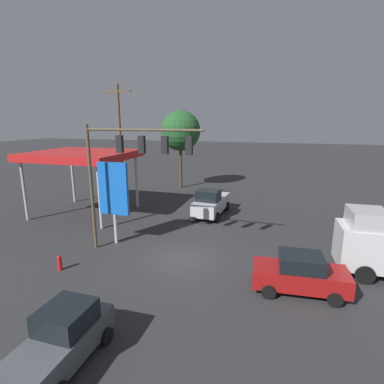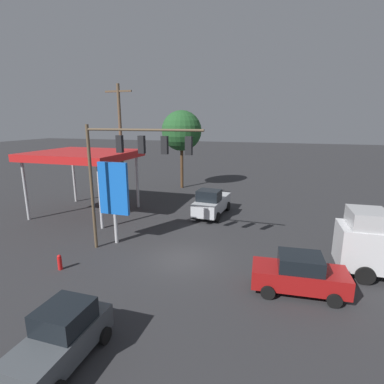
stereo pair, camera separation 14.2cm
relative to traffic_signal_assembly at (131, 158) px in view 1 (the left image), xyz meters
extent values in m
plane|color=#2D2D30|center=(-3.12, 0.00, -5.97)|extent=(200.00, 200.00, 0.00)
cylinder|color=brown|center=(2.81, 0.02, -2.03)|extent=(0.20, 0.20, 7.87)
cylinder|color=brown|center=(-0.80, 0.02, 1.60)|extent=(7.22, 0.14, 0.14)
cube|color=black|center=(0.66, 0.02, 0.78)|extent=(0.36, 0.28, 1.00)
sphere|color=#FF4141|center=(0.66, -0.16, 1.08)|extent=(0.22, 0.22, 0.22)
sphere|color=#392305|center=(0.66, -0.16, 0.78)|extent=(0.22, 0.22, 0.22)
sphere|color=black|center=(0.66, -0.16, 0.48)|extent=(0.22, 0.22, 0.22)
cube|color=black|center=(-0.75, 0.02, 0.78)|extent=(0.36, 0.28, 1.00)
sphere|color=#FF4141|center=(-0.75, -0.16, 1.08)|extent=(0.22, 0.22, 0.22)
sphere|color=#392305|center=(-0.75, -0.16, 0.78)|extent=(0.22, 0.22, 0.22)
sphere|color=black|center=(-0.75, -0.16, 0.48)|extent=(0.22, 0.22, 0.22)
cube|color=black|center=(-2.15, 0.02, 0.78)|extent=(0.36, 0.28, 1.00)
sphere|color=#FF4141|center=(-2.15, -0.16, 1.08)|extent=(0.22, 0.22, 0.22)
sphere|color=#392305|center=(-2.15, -0.16, 0.78)|extent=(0.22, 0.22, 0.22)
sphere|color=black|center=(-2.15, -0.16, 0.48)|extent=(0.22, 0.22, 0.22)
cube|color=black|center=(-3.56, 0.02, 0.78)|extent=(0.36, 0.28, 1.00)
sphere|color=#FF4141|center=(-3.56, -0.16, 1.08)|extent=(0.22, 0.22, 0.22)
sphere|color=#392305|center=(-3.56, -0.16, 0.78)|extent=(0.22, 0.22, 0.22)
sphere|color=black|center=(-3.56, -0.16, 0.48)|extent=(0.22, 0.22, 0.22)
cylinder|color=brown|center=(4.73, -7.07, -0.47)|extent=(0.26, 0.26, 10.99)
cube|color=brown|center=(4.73, -7.07, 4.42)|extent=(2.40, 0.14, 0.14)
cube|color=red|center=(8.01, -6.21, -0.78)|extent=(8.27, 7.23, 0.60)
cube|color=red|center=(8.01, -9.84, -0.78)|extent=(8.27, 0.06, 0.36)
cylinder|color=#B7B7BC|center=(4.47, -9.22, -3.52)|extent=(0.24, 0.24, 4.89)
cylinder|color=#B7B7BC|center=(11.54, -9.22, -3.52)|extent=(0.24, 0.24, 4.89)
cylinder|color=#B7B7BC|center=(4.47, -3.20, -3.52)|extent=(0.24, 0.24, 4.89)
cylinder|color=#B7B7BC|center=(11.54, -3.20, -3.52)|extent=(0.24, 0.24, 4.89)
cylinder|color=#B7B7BC|center=(1.94, -1.05, -3.22)|extent=(0.24, 0.24, 5.49)
cube|color=blue|center=(1.94, -1.05, -2.21)|extent=(2.06, 0.24, 3.45)
cube|color=black|center=(1.94, -1.18, -2.21)|extent=(1.45, 0.04, 1.21)
cube|color=#BABABC|center=(-12.92, -1.20, -2.84)|extent=(1.88, 2.18, 0.90)
cylinder|color=black|center=(-12.85, -0.03, -5.49)|extent=(0.97, 0.26, 0.96)
cylinder|color=black|center=(-12.76, -2.37, -5.49)|extent=(0.97, 0.26, 0.96)
cube|color=maroon|center=(-9.61, 1.70, -5.19)|extent=(4.51, 2.09, 0.90)
cube|color=black|center=(-9.61, 1.70, -4.39)|extent=(2.11, 1.79, 0.70)
cylinder|color=black|center=(-8.25, 2.71, -5.64)|extent=(0.67, 0.26, 0.66)
cylinder|color=black|center=(-8.13, 0.88, -5.64)|extent=(0.67, 0.26, 0.66)
cylinder|color=black|center=(-11.10, 2.52, -5.64)|extent=(0.67, 0.26, 0.66)
cylinder|color=black|center=(-10.98, 0.68, -5.64)|extent=(0.67, 0.26, 0.66)
cube|color=silver|center=(-2.80, -9.01, -5.02)|extent=(2.38, 5.33, 1.10)
cube|color=black|center=(-2.74, -8.12, -4.02)|extent=(1.95, 1.73, 0.90)
cylinder|color=black|center=(-3.70, -7.25, -5.57)|extent=(0.28, 0.81, 0.80)
cylinder|color=black|center=(-1.66, -7.40, -5.57)|extent=(0.28, 0.81, 0.80)
cylinder|color=black|center=(-3.94, -10.62, -5.57)|extent=(0.28, 0.81, 0.80)
cylinder|color=black|center=(-1.91, -10.77, -5.57)|extent=(0.28, 0.81, 0.80)
cube|color=#474C51|center=(-1.75, 8.64, -5.21)|extent=(1.72, 3.81, 0.90)
cube|color=black|center=(-1.75, 8.34, -4.38)|extent=(1.57, 1.71, 0.76)
cylinder|color=black|center=(-0.87, 9.87, -5.66)|extent=(0.22, 0.62, 0.62)
cylinder|color=black|center=(-2.62, 7.41, -5.66)|extent=(0.22, 0.62, 0.62)
cylinder|color=black|center=(-0.88, 7.40, -5.66)|extent=(0.22, 0.62, 0.62)
cylinder|color=#4C331E|center=(3.26, -18.54, -3.35)|extent=(0.36, 0.36, 5.24)
sphere|color=#235628|center=(3.26, -18.54, 0.93)|extent=(4.73, 4.73, 4.73)
cylinder|color=red|center=(2.95, 3.21, -5.62)|extent=(0.24, 0.24, 0.70)
sphere|color=red|center=(2.95, 3.21, -5.20)|extent=(0.22, 0.22, 0.22)
camera|label=1|loc=(-8.40, 15.62, 2.12)|focal=28.00mm
camera|label=2|loc=(-8.53, 15.58, 2.12)|focal=28.00mm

